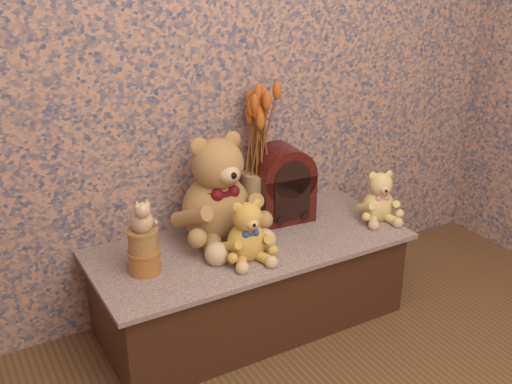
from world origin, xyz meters
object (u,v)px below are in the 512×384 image
cathedral_radio (283,183)px  cat_figurine (141,213)px  ceramic_vase (258,197)px  teddy_medium (246,227)px  teddy_small (379,193)px  teddy_large (215,183)px  biscuit_tin_lower (145,261)px

cathedral_radio → cat_figurine: cathedral_radio is taller
ceramic_vase → cat_figurine: (-0.59, -0.18, 0.13)m
teddy_medium → teddy_small: bearing=9.6°
teddy_medium → cat_figurine: 0.41m
teddy_large → cathedral_radio: bearing=0.2°
teddy_large → teddy_small: teddy_large is taller
cathedral_radio → biscuit_tin_lower: bearing=-162.5°
teddy_large → biscuit_tin_lower: bearing=-163.4°
teddy_medium → ceramic_vase: 0.34m
teddy_large → cathedral_radio: (0.33, 0.02, -0.07)m
biscuit_tin_lower → cathedral_radio: bearing=11.8°
cathedral_radio → teddy_large: bearing=-171.2°
teddy_large → biscuit_tin_lower: size_ratio=4.06×
teddy_medium → teddy_small: teddy_medium is taller
teddy_medium → cathedral_radio: bearing=44.7°
biscuit_tin_lower → teddy_large: bearing=19.4°
cathedral_radio → ceramic_vase: cathedral_radio is taller
teddy_medium → cat_figurine: (-0.38, 0.09, 0.11)m
teddy_medium → ceramic_vase: size_ratio=1.17×
cat_figurine → ceramic_vase: bearing=23.2°
teddy_large → ceramic_vase: 0.27m
teddy_large → cat_figurine: size_ratio=3.49×
teddy_large → cat_figurine: 0.38m
teddy_small → ceramic_vase: 0.53m
teddy_small → cathedral_radio: bearing=167.3°
biscuit_tin_lower → cat_figurine: bearing=0.0°
teddy_large → cathedral_radio: 0.34m
teddy_small → cathedral_radio: size_ratio=0.72×
biscuit_tin_lower → ceramic_vase: bearing=17.3°
teddy_large → teddy_medium: (0.02, -0.22, -0.11)m
teddy_medium → biscuit_tin_lower: 0.40m
teddy_large → ceramic_vase: size_ratio=2.17×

